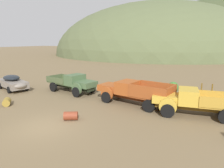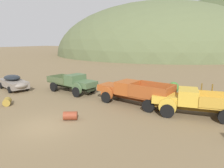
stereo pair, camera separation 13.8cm
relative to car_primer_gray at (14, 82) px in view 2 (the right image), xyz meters
The scene contains 10 objects.
ground_plane 11.73m from the car_primer_gray, 29.48° to the right, with size 300.00×300.00×0.00m, color brown.
hill_distant 71.37m from the car_primer_gray, 92.42° to the left, with size 80.35×83.91×39.89m, color #56603D.
car_primer_gray is the anchor object (origin of this frame).
truck_weathered_green 7.01m from the car_primer_gray, 16.34° to the left, with size 6.02×3.15×1.89m.
truck_oxide_orange 13.04m from the car_primer_gray, ahead, with size 6.75×3.19×1.91m.
truck_faded_yellow 17.92m from the car_primer_gray, ahead, with size 6.15×3.03×2.16m.
oil_drum_by_truck 11.71m from the car_primer_gray, 20.55° to the right, with size 1.08×0.96×0.58m.
oil_drum_spare 5.85m from the car_primer_gray, 42.85° to the right, with size 1.07×1.06×0.59m.
bush_near_barrel 17.26m from the car_primer_gray, 26.52° to the left, with size 1.11×1.32×1.13m.
bush_between_trucks 17.64m from the car_primer_gray, 16.21° to the left, with size 0.85×0.82×0.55m.
Camera 2 is at (9.21, -8.56, 5.23)m, focal length 32.74 mm.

